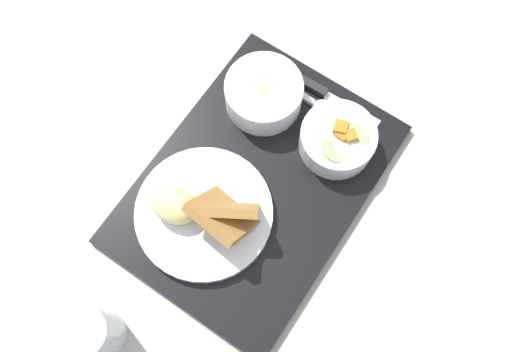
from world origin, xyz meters
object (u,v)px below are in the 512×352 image
object	(u,v)px
glass_water	(94,334)
bowl_soup	(264,93)
bowl_salad	(338,139)
plate_main	(203,212)
knife	(315,88)
spoon	(315,104)

from	to	relation	value
glass_water	bowl_soup	bearing A→B (deg)	177.54
bowl_salad	glass_water	world-z (taller)	glass_water
bowl_salad	plate_main	bearing A→B (deg)	-31.06
plate_main	glass_water	size ratio (longest dim) A/B	1.85
bowl_salad	plate_main	size ratio (longest dim) A/B	0.57
bowl_soup	glass_water	xyz separation A→B (m)	(0.43, -0.02, 0.00)
bowl_soup	glass_water	bearing A→B (deg)	-2.46
bowl_salad	glass_water	size ratio (longest dim) A/B	1.05
plate_main	knife	xyz separation A→B (m)	(-0.27, 0.05, -0.01)
bowl_soup	spoon	size ratio (longest dim) A/B	0.76
bowl_soup	spoon	distance (m)	0.09
plate_main	knife	world-z (taller)	plate_main
bowl_salad	spoon	xyz separation A→B (m)	(-0.05, -0.06, -0.02)
glass_water	bowl_salad	bearing A→B (deg)	159.76
bowl_soup	plate_main	world-z (taller)	plate_main
knife	bowl_soup	bearing A→B (deg)	-133.99
bowl_soup	glass_water	distance (m)	0.43
bowl_soup	plate_main	distance (m)	0.21
plate_main	spoon	xyz separation A→B (m)	(-0.24, 0.06, -0.01)
knife	glass_water	xyz separation A→B (m)	(0.49, -0.08, 0.03)
spoon	plate_main	bearing A→B (deg)	-94.52
bowl_soup	plate_main	bearing A→B (deg)	4.49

